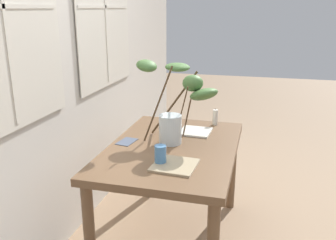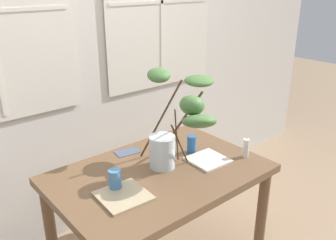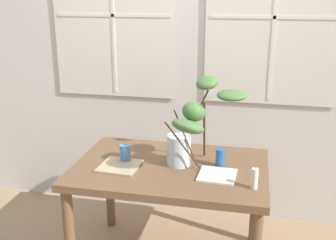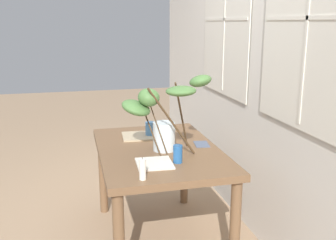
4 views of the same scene
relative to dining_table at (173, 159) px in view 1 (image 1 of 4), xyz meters
The scene contains 10 objects.
ground 0.65m from the dining_table, ahead, with size 14.00×14.00×0.00m, color #9E7F60.
back_wall_with_windows 1.15m from the dining_table, 90.00° to the left, with size 5.28×0.14×2.92m.
dining_table is the anchor object (origin of this frame).
vase_with_branches 0.41m from the dining_table, ahead, with size 0.51×0.67×0.57m.
drinking_glass_blue_left 0.35m from the dining_table, behind, with size 0.07×0.07×0.12m, color #4C84BC.
drinking_glass_blue_right 0.37m from the dining_table, 10.13° to the left, with size 0.06×0.06×0.12m, color #235693.
plate_square_left 0.35m from the dining_table, 164.08° to the right, with size 0.26×0.26×0.01m, color tan.
plate_square_right 0.35m from the dining_table, 17.03° to the right, with size 0.23×0.23×0.01m, color silver.
napkin_folded 0.35m from the dining_table, 91.17° to the left, with size 0.16×0.10×0.00m, color #4C566B.
pillar_candle 0.61m from the dining_table, 21.58° to the right, with size 0.04×0.04×0.14m.
Camera 1 is at (-2.27, -0.57, 1.67)m, focal length 38.75 mm.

